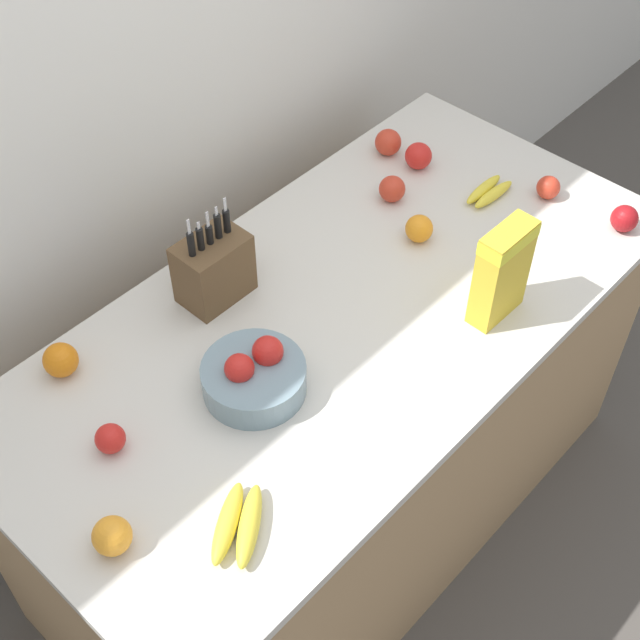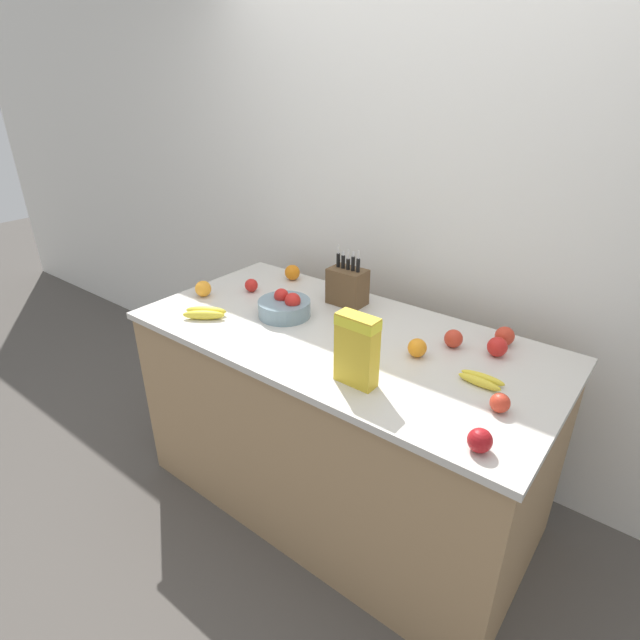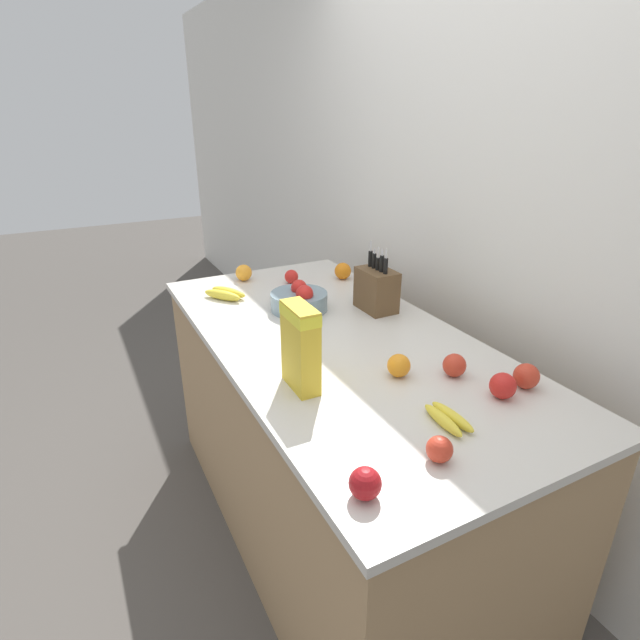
{
  "view_description": "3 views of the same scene",
  "coord_description": "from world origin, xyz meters",
  "px_view_note": "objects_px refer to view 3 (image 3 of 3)",
  "views": [
    {
      "loc": [
        -1.16,
        -1.0,
        2.57
      ],
      "look_at": [
        -0.1,
        -0.02,
        1.0
      ],
      "focal_mm": 50.0,
      "sensor_mm": 36.0,
      "label": 1
    },
    {
      "loc": [
        1.1,
        -1.56,
        1.94
      ],
      "look_at": [
        -0.09,
        -0.03,
        0.99
      ],
      "focal_mm": 28.0,
      "sensor_mm": 36.0,
      "label": 2
    },
    {
      "loc": [
        1.48,
        -0.84,
        1.75
      ],
      "look_at": [
        -0.05,
        -0.05,
        1.0
      ],
      "focal_mm": 28.0,
      "sensor_mm": 36.0,
      "label": 3
    }
  ],
  "objects_px": {
    "apple_near_bananas": "(503,386)",
    "orange_back_center": "(343,271)",
    "apple_front": "(439,449)",
    "orange_near_bowl": "(399,366)",
    "cereal_box": "(300,344)",
    "banana_bunch_left": "(225,294)",
    "fruit_bowl": "(299,300)",
    "orange_mid_left": "(244,273)",
    "banana_bunch_right": "(448,418)",
    "knife_block": "(377,289)",
    "apple_rightmost": "(454,365)",
    "apple_by_knife_block": "(291,277)",
    "apple_middle": "(365,483)",
    "apple_rear": "(526,376)"
  },
  "relations": [
    {
      "from": "banana_bunch_left",
      "to": "apple_rightmost",
      "type": "height_order",
      "value": "apple_rightmost"
    },
    {
      "from": "banana_bunch_right",
      "to": "orange_mid_left",
      "type": "xyz_separation_m",
      "value": [
        -1.41,
        -0.09,
        0.02
      ]
    },
    {
      "from": "apple_by_knife_block",
      "to": "orange_mid_left",
      "type": "height_order",
      "value": "orange_mid_left"
    },
    {
      "from": "knife_block",
      "to": "apple_front",
      "type": "distance_m",
      "value": 0.99
    },
    {
      "from": "knife_block",
      "to": "apple_rightmost",
      "type": "height_order",
      "value": "knife_block"
    },
    {
      "from": "apple_near_bananas",
      "to": "orange_back_center",
      "type": "xyz_separation_m",
      "value": [
        -1.18,
        0.13,
        0.0
      ]
    },
    {
      "from": "apple_front",
      "to": "orange_mid_left",
      "type": "bearing_deg",
      "value": 178.8
    },
    {
      "from": "banana_bunch_left",
      "to": "banana_bunch_right",
      "type": "relative_size",
      "value": 1.27
    },
    {
      "from": "orange_near_bowl",
      "to": "banana_bunch_right",
      "type": "bearing_deg",
      "value": -6.86
    },
    {
      "from": "apple_rightmost",
      "to": "fruit_bowl",
      "type": "bearing_deg",
      "value": -164.69
    },
    {
      "from": "banana_bunch_left",
      "to": "orange_mid_left",
      "type": "relative_size",
      "value": 2.57
    },
    {
      "from": "orange_back_center",
      "to": "cereal_box",
      "type": "bearing_deg",
      "value": -36.7
    },
    {
      "from": "knife_block",
      "to": "orange_near_bowl",
      "type": "distance_m",
      "value": 0.57
    },
    {
      "from": "banana_bunch_right",
      "to": "apple_front",
      "type": "xyz_separation_m",
      "value": [
        0.11,
        -0.12,
        0.02
      ]
    },
    {
      "from": "apple_front",
      "to": "banana_bunch_right",
      "type": "bearing_deg",
      "value": 132.17
    },
    {
      "from": "banana_bunch_left",
      "to": "apple_by_knife_block",
      "type": "relative_size",
      "value": 3.09
    },
    {
      "from": "banana_bunch_right",
      "to": "apple_rightmost",
      "type": "distance_m",
      "value": 0.28
    },
    {
      "from": "apple_rightmost",
      "to": "apple_near_bananas",
      "type": "bearing_deg",
      "value": 13.04
    },
    {
      "from": "cereal_box",
      "to": "apple_middle",
      "type": "xyz_separation_m",
      "value": [
        0.49,
        -0.08,
        -0.11
      ]
    },
    {
      "from": "fruit_bowl",
      "to": "orange_mid_left",
      "type": "bearing_deg",
      "value": -170.15
    },
    {
      "from": "cereal_box",
      "to": "apple_rear",
      "type": "bearing_deg",
      "value": 63.44
    },
    {
      "from": "apple_front",
      "to": "orange_back_center",
      "type": "xyz_separation_m",
      "value": [
        -1.32,
        0.48,
        0.01
      ]
    },
    {
      "from": "apple_near_bananas",
      "to": "fruit_bowl",
      "type": "bearing_deg",
      "value": -165.11
    },
    {
      "from": "banana_bunch_right",
      "to": "knife_block",
      "type": "bearing_deg",
      "value": 160.37
    },
    {
      "from": "cereal_box",
      "to": "fruit_bowl",
      "type": "bearing_deg",
      "value": 156.37
    },
    {
      "from": "fruit_bowl",
      "to": "apple_rightmost",
      "type": "height_order",
      "value": "fruit_bowl"
    },
    {
      "from": "orange_near_bowl",
      "to": "apple_middle",
      "type": "bearing_deg",
      "value": -43.09
    },
    {
      "from": "apple_rightmost",
      "to": "orange_near_bowl",
      "type": "height_order",
      "value": "same"
    },
    {
      "from": "knife_block",
      "to": "apple_rightmost",
      "type": "relative_size",
      "value": 3.8
    },
    {
      "from": "fruit_bowl",
      "to": "banana_bunch_right",
      "type": "relative_size",
      "value": 1.48
    },
    {
      "from": "apple_near_bananas",
      "to": "cereal_box",
      "type": "bearing_deg",
      "value": -123.12
    },
    {
      "from": "cereal_box",
      "to": "orange_mid_left",
      "type": "relative_size",
      "value": 3.32
    },
    {
      "from": "cereal_box",
      "to": "apple_rear",
      "type": "xyz_separation_m",
      "value": [
        0.32,
        0.62,
        -0.11
      ]
    },
    {
      "from": "apple_middle",
      "to": "cereal_box",
      "type": "bearing_deg",
      "value": 171.19
    },
    {
      "from": "cereal_box",
      "to": "banana_bunch_left",
      "type": "relative_size",
      "value": 1.29
    },
    {
      "from": "fruit_bowl",
      "to": "orange_near_bowl",
      "type": "xyz_separation_m",
      "value": [
        0.66,
        0.04,
        -0.01
      ]
    },
    {
      "from": "apple_rear",
      "to": "orange_mid_left",
      "type": "xyz_separation_m",
      "value": [
        -1.38,
        -0.43,
        0.0
      ]
    },
    {
      "from": "orange_near_bowl",
      "to": "orange_back_center",
      "type": "bearing_deg",
      "value": 160.79
    },
    {
      "from": "banana_bunch_right",
      "to": "orange_back_center",
      "type": "bearing_deg",
      "value": 163.51
    },
    {
      "from": "apple_near_bananas",
      "to": "orange_mid_left",
      "type": "height_order",
      "value": "orange_mid_left"
    },
    {
      "from": "apple_rightmost",
      "to": "apple_near_bananas",
      "type": "relative_size",
      "value": 0.95
    },
    {
      "from": "apple_rightmost",
      "to": "banana_bunch_left",
      "type": "bearing_deg",
      "value": -156.61
    },
    {
      "from": "knife_block",
      "to": "apple_by_knife_block",
      "type": "bearing_deg",
      "value": -159.29
    },
    {
      "from": "cereal_box",
      "to": "apple_by_knife_block",
      "type": "distance_m",
      "value": 0.99
    },
    {
      "from": "apple_front",
      "to": "orange_near_bowl",
      "type": "distance_m",
      "value": 0.42
    },
    {
      "from": "knife_block",
      "to": "banana_bunch_right",
      "type": "relative_size",
      "value": 1.74
    },
    {
      "from": "banana_bunch_left",
      "to": "apple_front",
      "type": "bearing_deg",
      "value": 5.35
    },
    {
      "from": "fruit_bowl",
      "to": "banana_bunch_left",
      "type": "height_order",
      "value": "fruit_bowl"
    },
    {
      "from": "apple_middle",
      "to": "apple_rightmost",
      "type": "relative_size",
      "value": 0.99
    },
    {
      "from": "fruit_bowl",
      "to": "apple_near_bananas",
      "type": "relative_size",
      "value": 3.06
    }
  ]
}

